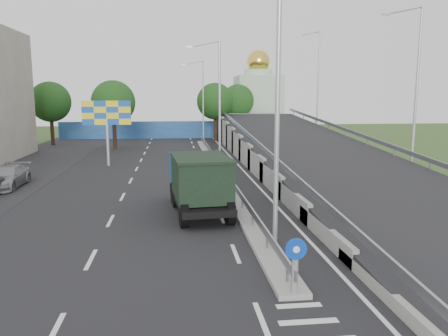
{
  "coord_description": "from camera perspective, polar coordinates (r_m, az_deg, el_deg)",
  "views": [
    {
      "loc": [
        -3.41,
        -9.51,
        5.88
      ],
      "look_at": [
        -0.88,
        12.62,
        2.2
      ],
      "focal_mm": 35.0,
      "sensor_mm": 36.0,
      "label": 1
    }
  ],
  "objects": [
    {
      "name": "road_surface",
      "position": [
        30.1,
        -5.62,
        -1.93
      ],
      "size": [
        26.0,
        90.0,
        0.04
      ],
      "primitive_type": "cube",
      "color": "black",
      "rests_on": "ground"
    },
    {
      "name": "median",
      "position": [
        34.18,
        -0.7,
        -0.35
      ],
      "size": [
        1.0,
        44.0,
        0.2
      ],
      "primitive_type": "cube",
      "color": "gray",
      "rests_on": "ground"
    },
    {
      "name": "overpass_ramp",
      "position": [
        35.48,
        11.44,
        2.51
      ],
      "size": [
        10.0,
        50.0,
        3.5
      ],
      "color": "gray",
      "rests_on": "ground"
    },
    {
      "name": "median_guardrail",
      "position": [
        34.07,
        -0.71,
        0.72
      ],
      "size": [
        0.09,
        44.0,
        0.71
      ],
      "color": "gray",
      "rests_on": "median"
    },
    {
      "name": "sign_bollard",
      "position": [
        13.1,
        9.27,
        -12.46
      ],
      "size": [
        0.64,
        0.23,
        1.67
      ],
      "color": "black",
      "rests_on": "median"
    },
    {
      "name": "lamp_post_near",
      "position": [
        15.91,
        6.34,
        9.06
      ],
      "size": [
        2.74,
        0.18,
        10.08
      ],
      "color": "#B2B5B7",
      "rests_on": "median"
    },
    {
      "name": "lamp_post_mid",
      "position": [
        35.69,
        -0.88,
        9.27
      ],
      "size": [
        2.74,
        0.18,
        10.08
      ],
      "color": "#B2B5B7",
      "rests_on": "median"
    },
    {
      "name": "lamp_post_far",
      "position": [
        55.62,
        -2.94,
        9.3
      ],
      "size": [
        2.74,
        0.18,
        10.08
      ],
      "color": "#B2B5B7",
      "rests_on": "median"
    },
    {
      "name": "blue_wall",
      "position": [
        61.69,
        -7.08,
        4.96
      ],
      "size": [
        30.0,
        0.5,
        2.4
      ],
      "primitive_type": "cube",
      "color": "#264B8E",
      "rests_on": "ground"
    },
    {
      "name": "church",
      "position": [
        70.8,
        4.45,
        8.9
      ],
      "size": [
        7.0,
        7.0,
        13.8
      ],
      "color": "#B2CCAD",
      "rests_on": "ground"
    },
    {
      "name": "billboard",
      "position": [
        37.96,
        -15.09,
        6.5
      ],
      "size": [
        4.0,
        0.24,
        5.5
      ],
      "color": "#B2B5B7",
      "rests_on": "ground"
    },
    {
      "name": "tree_left_mid",
      "position": [
        49.95,
        -14.26,
        8.29
      ],
      "size": [
        4.8,
        4.8,
        7.6
      ],
      "color": "black",
      "rests_on": "ground"
    },
    {
      "name": "tree_median_far",
      "position": [
        57.77,
        -1.17,
        8.69
      ],
      "size": [
        4.8,
        4.8,
        7.6
      ],
      "color": "black",
      "rests_on": "ground"
    },
    {
      "name": "tree_left_far",
      "position": [
        56.43,
        -21.73,
        8.02
      ],
      "size": [
        4.8,
        4.8,
        7.6
      ],
      "color": "black",
      "rests_on": "ground"
    },
    {
      "name": "tree_ramp_far",
      "position": [
        65.2,
        1.79,
        8.77
      ],
      "size": [
        4.8,
        4.8,
        7.6
      ],
      "color": "black",
      "rests_on": "ground"
    },
    {
      "name": "dump_truck",
      "position": [
        22.29,
        -3.34,
        -1.56
      ],
      "size": [
        3.08,
        6.98,
        2.99
      ],
      "rotation": [
        0.0,
        0.0,
        0.09
      ],
      "color": "black",
      "rests_on": "ground"
    },
    {
      "name": "parked_car_d",
      "position": [
        31.54,
        -26.55,
        -1.05
      ],
      "size": [
        2.01,
        4.91,
        1.42
      ],
      "primitive_type": "imported",
      "rotation": [
        0.0,
        0.0,
        0.0
      ],
      "color": "gray",
      "rests_on": "ground"
    }
  ]
}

